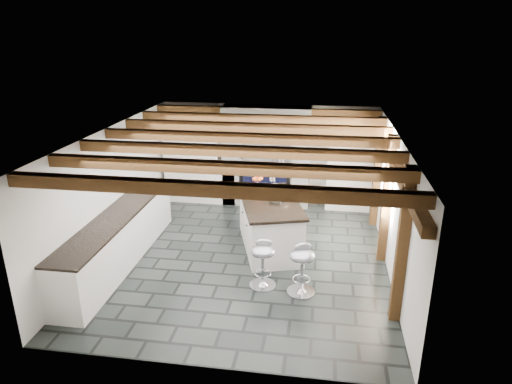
# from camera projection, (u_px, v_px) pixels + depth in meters

# --- Properties ---
(ground) EXTENTS (6.00, 6.00, 0.00)m
(ground) POSITION_uv_depth(u_px,v_px,m) (247.00, 255.00, 8.44)
(ground) COLOR black
(ground) RESTS_ON ground
(room_shell) EXTENTS (6.00, 6.03, 6.00)m
(room_shell) POSITION_uv_depth(u_px,v_px,m) (230.00, 175.00, 9.48)
(room_shell) COLOR silver
(room_shell) RESTS_ON ground
(range_cooker) EXTENTS (1.00, 0.63, 0.99)m
(range_cooker) POSITION_uv_depth(u_px,v_px,m) (266.00, 184.00, 10.77)
(range_cooker) COLOR black
(range_cooker) RESTS_ON ground
(kitchen_island) EXTENTS (1.52, 2.14, 1.28)m
(kitchen_island) POSITION_uv_depth(u_px,v_px,m) (270.00, 223.00, 8.58)
(kitchen_island) COLOR white
(kitchen_island) RESTS_ON ground
(bar_stool_near) EXTENTS (0.54, 0.54, 0.84)m
(bar_stool_near) POSITION_uv_depth(u_px,v_px,m) (302.00, 263.00, 7.07)
(bar_stool_near) COLOR silver
(bar_stool_near) RESTS_ON ground
(bar_stool_far) EXTENTS (0.45, 0.45, 0.80)m
(bar_stool_far) POSITION_uv_depth(u_px,v_px,m) (263.00, 258.00, 7.26)
(bar_stool_far) COLOR silver
(bar_stool_far) RESTS_ON ground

